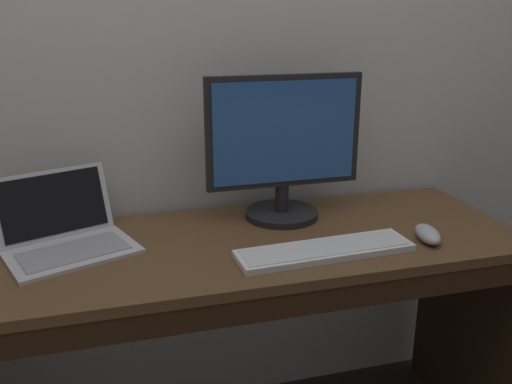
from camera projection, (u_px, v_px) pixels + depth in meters
name	position (u px, v px, depth m)	size (l,w,h in m)	color
desk	(230.00, 304.00, 1.58)	(1.68, 0.56, 0.75)	brown
laptop_silver	(64.00, 230.00, 1.48)	(0.39, 0.37, 0.19)	silver
external_monitor	(284.00, 151.00, 1.64)	(0.48, 0.23, 0.44)	black
wired_keyboard	(325.00, 250.00, 1.45)	(0.49, 0.15, 0.02)	white
computer_mouse	(428.00, 234.00, 1.53)	(0.06, 0.12, 0.04)	#B7B7BC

